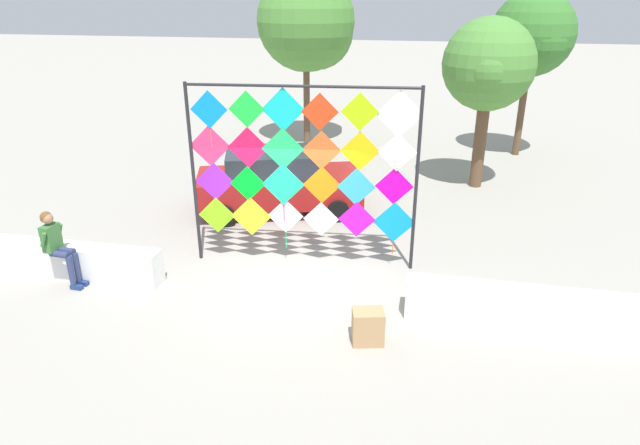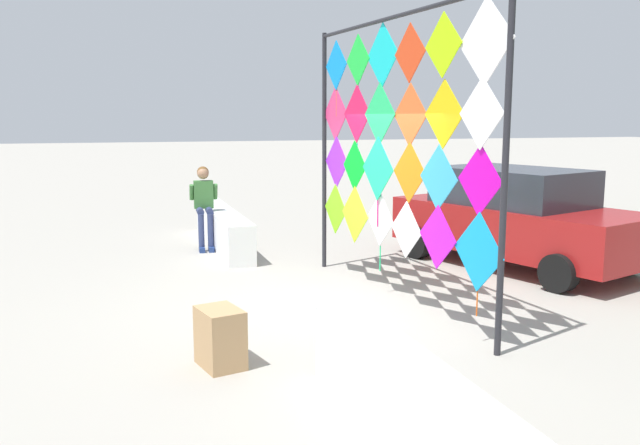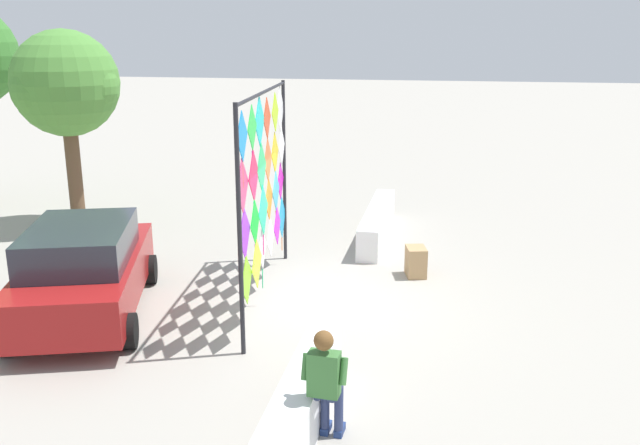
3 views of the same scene
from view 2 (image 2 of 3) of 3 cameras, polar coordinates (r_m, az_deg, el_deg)
The scene contains 7 objects.
ground at distance 8.91m, azimuth -0.20°, elevation -6.98°, with size 120.00×120.00×0.00m, color #9E998E.
plaza_ledge_left at distance 12.92m, azimuth -8.36°, elevation -0.46°, with size 4.05×0.47×0.70m, color white.
plaza_ledge_right at distance 4.76m, azimuth 10.03°, elevation -17.44°, with size 4.05×0.47×0.70m, color white.
kite_display_rack at distance 8.77m, azimuth 6.37°, elevation 7.44°, with size 4.59×0.51×3.77m.
seated_vendor at distance 12.63m, azimuth -9.91°, elevation 1.86°, with size 0.70×0.53×1.54m.
parked_car at distance 11.46m, azimuth 16.48°, elevation 0.46°, with size 4.53×3.00×1.62m.
cardboard_box_large at distance 6.76m, azimuth -8.55°, elevation -9.74°, with size 0.51×0.37×0.59m, color tan.
Camera 2 is at (8.17, -2.56, 2.46)m, focal length 37.33 mm.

